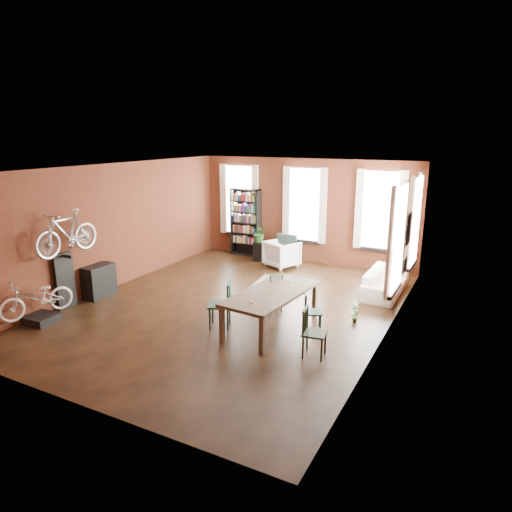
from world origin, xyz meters
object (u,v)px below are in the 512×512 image
Objects in this scene: dining_chair_b at (271,293)px; white_armchair at (282,253)px; bookshelf at (246,222)px; bicycle_floor at (35,281)px; dining_chair_d at (313,312)px; plant_stand at (259,251)px; bike_trainer at (41,319)px; dining_chair_c at (315,333)px; cream_sofa at (386,278)px; dining_chair_a at (220,305)px; dining_table at (272,310)px; console_table at (99,281)px.

dining_chair_b is 3.70m from white_armchair.
bicycle_floor is at bearing -99.61° from bookshelf.
bicycle_floor reaches higher than white_armchair.
dining_chair_d is 5.41m from plant_stand.
dining_chair_c is at bearing 12.33° from bike_trainer.
cream_sofa is at bearing -40.25° from dining_chair_d.
dining_chair_b is 1.06× the size of white_armchair.
white_armchair is (-2.90, 5.00, -0.01)m from dining_chair_c.
white_armchair is at bearing -23.79° from bookshelf.
dining_chair_b is at bearing 129.57° from dining_chair_a.
plant_stand is at bearing 14.49° from dining_chair_d.
dining_chair_a reaches higher than plant_stand.
dining_chair_c is 1.16m from dining_chair_d.
dining_chair_c reaches higher than dining_table.
bike_trainer is at bearing 94.54° from dining_chair_c.
bicycle_floor reaches higher than cream_sofa.
dining_chair_a is 1.04× the size of dining_chair_b.
dining_chair_c reaches higher than white_armchair.
bicycle_floor is at bearing -108.79° from bike_trainer.
bike_trainer is at bearing -35.10° from dining_chair_b.
dining_chair_b is (-0.40, 0.79, 0.07)m from dining_table.
cream_sofa is (2.02, 2.49, -0.06)m from dining_chair_b.
console_table is (-0.10, 1.78, 0.32)m from bike_trainer.
dining_table is at bearing 136.02° from white_armchair.
white_armchair is 1.52× the size of bike_trainer.
dining_chair_a is 2.23m from dining_chair_c.
plant_stand is at bearing 67.23° from console_table.
plant_stand is (-2.22, 3.75, -0.17)m from dining_chair_b.
dining_chair_a is 1.08× the size of dining_chair_c.
bookshelf is at bearing 17.00° from dining_chair_d.
dining_table is 3.01× the size of dining_chair_d.
dining_chair_b is 1.18× the size of console_table.
dining_chair_d is (1.19, -0.46, -0.08)m from dining_chair_b.
dining_chair_c is (2.21, -0.33, -0.04)m from dining_chair_a.
bicycle_floor is (-5.74, -1.29, 0.48)m from dining_chair_c.
cream_sofa is at bearing 68.96° from dining_table.
plant_stand is at bearing 90.17° from bicycle_floor.
bookshelf reaches higher than dining_chair_b.
white_armchair is 1.46× the size of plant_stand.
console_table is at bearing -112.77° from plant_stand.
white_armchair is 5.35m from console_table.
white_armchair is at bearing 164.24° from dining_chair_a.
bookshelf reaches higher than dining_chair_d.
dining_chair_b is 1.56× the size of plant_stand.
dining_table is at bearing 40.49° from bicycle_floor.
cream_sofa is 7.15m from console_table.
plant_stand is at bearing 125.16° from dining_table.
bookshelf is (-4.55, 5.73, 0.65)m from dining_chair_c.
plant_stand is at bearing -32.13° from bookshelf.
dining_chair_b is 0.62× the size of bicycle_floor.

